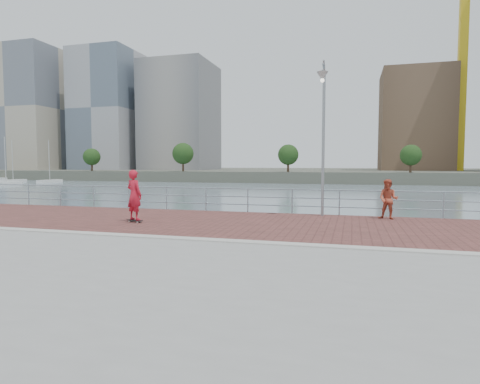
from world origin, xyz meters
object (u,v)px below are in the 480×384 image
(street_lamp, at_px, (323,111))
(bystander, at_px, (388,199))
(skateboarder, at_px, (134,195))
(guardrail, at_px, (270,198))

(street_lamp, xyz_separation_m, bystander, (2.61, 0.11, -3.56))
(skateboarder, relative_size, bystander, 1.19)
(guardrail, bearing_deg, skateboarder, -135.37)
(guardrail, height_order, bystander, bystander)
(street_lamp, relative_size, skateboarder, 3.24)
(street_lamp, height_order, skateboarder, street_lamp)
(guardrail, xyz_separation_m, skateboarder, (-4.36, -4.31, 0.37))
(street_lamp, bearing_deg, skateboarder, -153.57)
(bystander, bearing_deg, skateboarder, -139.35)
(guardrail, bearing_deg, street_lamp, -21.70)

